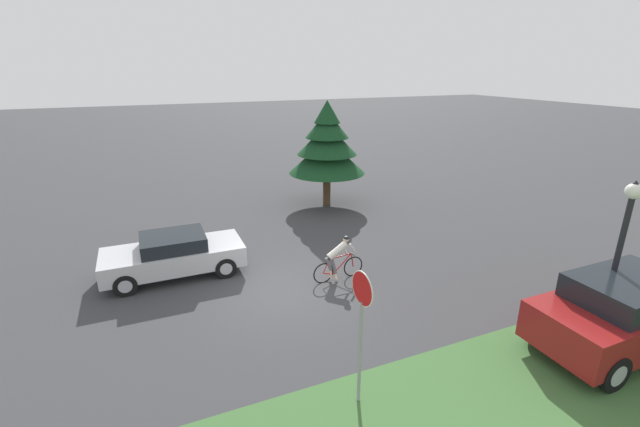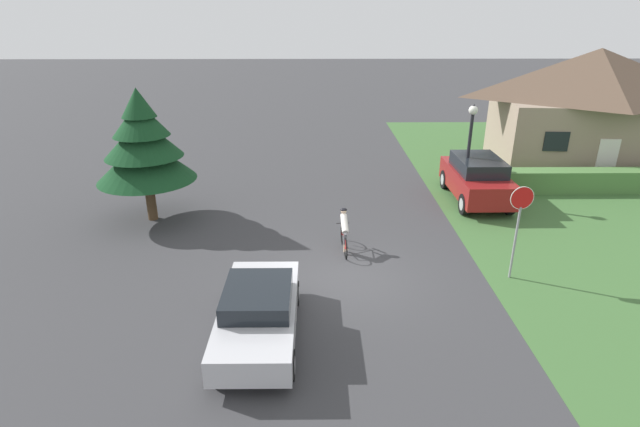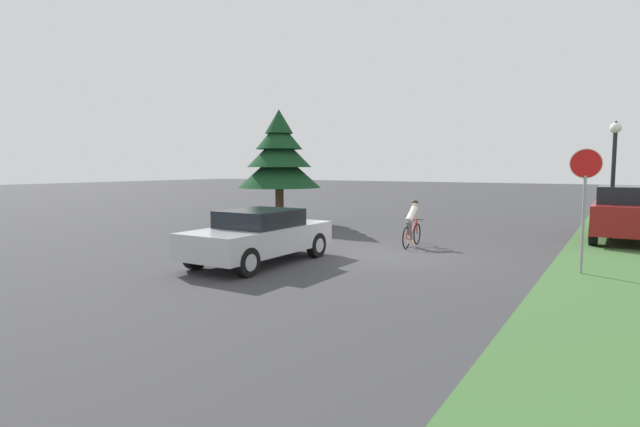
% 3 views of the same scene
% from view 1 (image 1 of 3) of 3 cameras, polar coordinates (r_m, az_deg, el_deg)
% --- Properties ---
extents(ground_plane, '(140.00, 140.00, 0.00)m').
position_cam_1_polar(ground_plane, '(13.07, -5.26, -10.31)').
color(ground_plane, '#38383A').
extents(sedan_left_lane, '(1.87, 4.31, 1.38)m').
position_cam_1_polar(sedan_left_lane, '(14.44, -18.91, -5.21)').
color(sedan_left_lane, '#BCBCC1').
rests_on(sedan_left_lane, ground).
extents(cyclist, '(0.44, 1.75, 1.45)m').
position_cam_1_polar(cyclist, '(13.41, 2.45, -6.06)').
color(cyclist, black).
rests_on(cyclist, ground).
extents(parked_suv_right, '(2.04, 4.50, 1.85)m').
position_cam_1_polar(parked_suv_right, '(12.46, 35.46, -10.71)').
color(parked_suv_right, maroon).
rests_on(parked_suv_right, ground).
extents(stop_sign, '(0.68, 0.07, 2.89)m').
position_cam_1_polar(stop_sign, '(8.23, 5.54, -13.13)').
color(stop_sign, gray).
rests_on(stop_sign, ground).
extents(street_lamp, '(0.36, 0.36, 4.02)m').
position_cam_1_polar(street_lamp, '(12.04, 35.36, -2.42)').
color(street_lamp, black).
rests_on(street_lamp, ground).
extents(conifer_tall_near, '(3.58, 3.58, 4.94)m').
position_cam_1_polar(conifer_tall_near, '(20.11, 0.94, 9.04)').
color(conifer_tall_near, '#4C3823').
rests_on(conifer_tall_near, ground).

